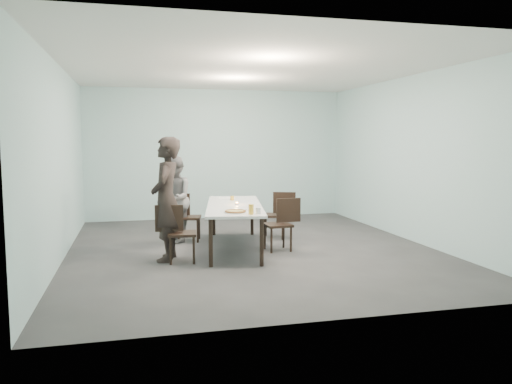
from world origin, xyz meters
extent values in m
plane|color=#333335|center=(0.00, 0.00, 0.00)|extent=(7.00, 7.00, 0.00)
cube|color=#ACD5D8|center=(0.00, 3.50, 1.50)|extent=(6.00, 0.02, 3.00)
cube|color=#ACD5D8|center=(0.00, -3.50, 1.50)|extent=(6.00, 0.02, 3.00)
cube|color=#ACD5D8|center=(-3.00, 0.00, 1.50)|extent=(0.02, 7.00, 3.00)
cube|color=#ACD5D8|center=(3.00, 0.00, 1.50)|extent=(0.02, 7.00, 3.00)
cube|color=white|center=(0.00, 0.00, 3.00)|extent=(6.00, 7.00, 0.02)
cube|color=white|center=(-0.28, 0.07, 0.73)|extent=(1.34, 2.72, 0.04)
cylinder|color=black|center=(-0.85, -1.06, 0.35)|extent=(0.06, 0.06, 0.71)
cylinder|color=black|center=(-0.43, 1.34, 0.35)|extent=(0.06, 0.06, 0.71)
cylinder|color=black|center=(-0.13, -1.19, 0.35)|extent=(0.06, 0.06, 0.71)
cylinder|color=black|center=(0.30, 1.21, 0.35)|extent=(0.06, 0.06, 0.71)
cube|color=black|center=(-1.22, -0.65, 0.43)|extent=(0.47, 0.47, 0.04)
cube|color=black|center=(-1.41, -0.63, 0.67)|extent=(0.42, 0.09, 0.40)
cylinder|color=black|center=(-1.41, -0.80, 0.21)|extent=(0.04, 0.04, 0.41)
cylinder|color=black|center=(-1.37, -0.46, 0.21)|extent=(0.04, 0.04, 0.41)
cylinder|color=black|center=(-1.07, -0.84, 0.21)|extent=(0.04, 0.04, 0.41)
cylinder|color=black|center=(-1.04, -0.50, 0.21)|extent=(0.04, 0.04, 0.41)
cube|color=black|center=(-0.95, 0.91, 0.43)|extent=(0.50, 0.50, 0.04)
cube|color=black|center=(-1.14, 0.95, 0.67)|extent=(0.42, 0.13, 0.40)
cylinder|color=black|center=(-1.16, 0.78, 0.21)|extent=(0.04, 0.04, 0.41)
cylinder|color=black|center=(-1.08, 1.11, 0.21)|extent=(0.04, 0.04, 0.41)
cylinder|color=black|center=(-0.82, 0.71, 0.21)|extent=(0.04, 0.04, 0.41)
cylinder|color=black|center=(-0.75, 1.04, 0.21)|extent=(0.04, 0.04, 0.41)
cube|color=black|center=(0.39, -0.25, 0.43)|extent=(0.45, 0.45, 0.04)
cube|color=black|center=(0.58, -0.23, 0.67)|extent=(0.42, 0.07, 0.40)
cylinder|color=black|center=(0.55, -0.07, 0.21)|extent=(0.04, 0.04, 0.41)
cylinder|color=black|center=(0.58, -0.41, 0.21)|extent=(0.04, 0.04, 0.41)
cylinder|color=black|center=(0.21, -0.09, 0.21)|extent=(0.04, 0.04, 0.41)
cylinder|color=black|center=(0.24, -0.43, 0.21)|extent=(0.04, 0.04, 0.41)
cube|color=black|center=(0.63, 0.79, 0.43)|extent=(0.54, 0.54, 0.04)
cube|color=black|center=(0.81, 0.72, 0.67)|extent=(0.41, 0.18, 0.40)
cylinder|color=black|center=(0.84, 0.89, 0.21)|extent=(0.04, 0.04, 0.41)
cylinder|color=black|center=(0.73, 0.57, 0.21)|extent=(0.04, 0.04, 0.41)
cylinder|color=black|center=(0.53, 1.01, 0.21)|extent=(0.04, 0.04, 0.41)
cylinder|color=black|center=(0.41, 0.69, 0.21)|extent=(0.04, 0.04, 0.41)
imported|color=black|center=(-1.44, -0.49, 0.94)|extent=(0.61, 0.78, 1.89)
imported|color=slate|center=(-1.22, 0.86, 0.78)|extent=(0.60, 0.76, 1.56)
cylinder|color=white|center=(-0.45, -0.85, 0.76)|extent=(0.34, 0.34, 0.01)
cylinder|color=#DECB7E|center=(-0.45, -0.85, 0.77)|extent=(0.30, 0.30, 0.01)
torus|color=brown|center=(-0.45, -0.85, 0.77)|extent=(0.32, 0.32, 0.03)
cylinder|color=white|center=(-0.19, -0.52, 0.76)|extent=(0.18, 0.18, 0.01)
cylinder|color=gold|center=(-0.25, -1.06, 0.82)|extent=(0.08, 0.08, 0.15)
cylinder|color=silver|center=(-0.14, -1.03, 0.80)|extent=(0.08, 0.08, 0.09)
cylinder|color=silver|center=(-0.25, 0.02, 0.77)|extent=(0.06, 0.06, 0.03)
cylinder|color=orange|center=(-0.25, 0.02, 0.79)|extent=(0.04, 0.04, 0.01)
cylinder|color=gold|center=(-0.20, 0.67, 0.79)|extent=(0.07, 0.07, 0.08)
cube|color=silver|center=(-0.23, 1.00, 0.75)|extent=(0.33, 0.27, 0.01)
camera|label=1|loc=(-1.91, -8.11, 1.84)|focal=35.00mm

